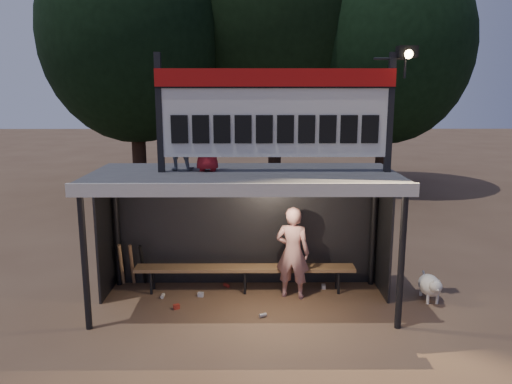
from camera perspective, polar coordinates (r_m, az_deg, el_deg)
ground at (r=8.86m, az=-1.31°, el=-12.66°), size 80.00×80.00×0.00m
player at (r=8.87m, az=4.20°, el=-6.92°), size 0.69×0.54×1.66m
child_a at (r=8.43m, az=-8.82°, el=5.98°), size 0.53×0.43×1.03m
child_b at (r=8.25m, az=-5.60°, el=5.77°), size 0.51×0.36×0.98m
dugout_shelter at (r=8.51m, az=-1.34°, el=-0.57°), size 5.10×2.08×2.32m
scoreboard_assembly at (r=8.09m, az=2.59°, el=9.35°), size 4.10×0.27×1.99m
bench at (r=9.21m, az=-1.27°, el=-8.79°), size 4.00×0.35×0.48m
tree_left at (r=18.64m, az=-13.81°, el=17.03°), size 6.46×6.46×9.27m
tree_mid at (r=19.76m, az=2.25°, el=18.91°), size 7.22×7.22×10.36m
tree_right at (r=19.26m, az=14.82°, el=15.82°), size 6.08×6.08×8.72m
dog at (r=9.39m, az=19.30°, el=-10.06°), size 0.36×0.81×0.49m
bats at (r=9.73m, az=-13.99°, el=-8.03°), size 0.48×0.33×0.84m
litter at (r=9.05m, az=-3.40°, el=-11.87°), size 3.00×1.40×0.08m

